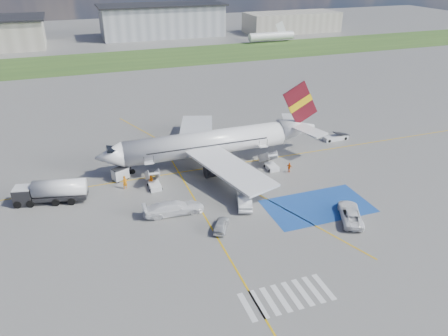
{
  "coord_description": "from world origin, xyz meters",
  "views": [
    {
      "loc": [
        -18.71,
        -46.9,
        30.29
      ],
      "look_at": [
        -0.31,
        4.45,
        3.5
      ],
      "focal_mm": 35.0,
      "sensor_mm": 36.0,
      "label": 1
    }
  ],
  "objects_px": {
    "car_silver_a": "(221,225)",
    "van_white_b": "(173,206)",
    "airliner": "(214,142)",
    "belt_loader": "(336,138)",
    "van_white_a": "(351,212)",
    "car_silver_b": "(244,200)",
    "fuel_tanker": "(52,193)",
    "gpu_cart": "(120,174)"
  },
  "relations": [
    {
      "from": "belt_loader",
      "to": "car_silver_b",
      "type": "distance_m",
      "value": 29.02
    },
    {
      "from": "car_silver_a",
      "to": "car_silver_b",
      "type": "height_order",
      "value": "car_silver_b"
    },
    {
      "from": "airliner",
      "to": "gpu_cart",
      "type": "bearing_deg",
      "value": -174.98
    },
    {
      "from": "van_white_a",
      "to": "van_white_b",
      "type": "xyz_separation_m",
      "value": [
        -20.83,
        8.73,
        0.16
      ]
    },
    {
      "from": "belt_loader",
      "to": "car_silver_a",
      "type": "height_order",
      "value": "belt_loader"
    },
    {
      "from": "gpu_cart",
      "to": "car_silver_a",
      "type": "xyz_separation_m",
      "value": [
        9.75,
        -17.48,
        -0.19
      ]
    },
    {
      "from": "car_silver_a",
      "to": "van_white_b",
      "type": "height_order",
      "value": "van_white_b"
    },
    {
      "from": "belt_loader",
      "to": "car_silver_a",
      "type": "relative_size",
      "value": 1.26
    },
    {
      "from": "gpu_cart",
      "to": "van_white_b",
      "type": "height_order",
      "value": "van_white_b"
    },
    {
      "from": "airliner",
      "to": "van_white_a",
      "type": "bearing_deg",
      "value": -64.0
    },
    {
      "from": "fuel_tanker",
      "to": "car_silver_b",
      "type": "relative_size",
      "value": 1.86
    },
    {
      "from": "gpu_cart",
      "to": "car_silver_a",
      "type": "relative_size",
      "value": 0.68
    },
    {
      "from": "airliner",
      "to": "car_silver_a",
      "type": "xyz_separation_m",
      "value": [
        -5.5,
        -18.82,
        -2.73
      ]
    },
    {
      "from": "airliner",
      "to": "van_white_b",
      "type": "relative_size",
      "value": 6.25
    },
    {
      "from": "fuel_tanker",
      "to": "gpu_cart",
      "type": "bearing_deg",
      "value": 32.64
    },
    {
      "from": "fuel_tanker",
      "to": "car_silver_b",
      "type": "height_order",
      "value": "fuel_tanker"
    },
    {
      "from": "airliner",
      "to": "belt_loader",
      "type": "height_order",
      "value": "airliner"
    },
    {
      "from": "fuel_tanker",
      "to": "van_white_a",
      "type": "distance_m",
      "value": 39.53
    },
    {
      "from": "airliner",
      "to": "van_white_b",
      "type": "xyz_separation_m",
      "value": [
        -10.08,
        -13.3,
        -2.24
      ]
    },
    {
      "from": "airliner",
      "to": "car_silver_b",
      "type": "xyz_separation_m",
      "value": [
        -0.74,
        -14.53,
        -2.53
      ]
    },
    {
      "from": "van_white_a",
      "to": "belt_loader",
      "type": "bearing_deg",
      "value": -93.81
    },
    {
      "from": "gpu_cart",
      "to": "car_silver_a",
      "type": "bearing_deg",
      "value": -85.01
    },
    {
      "from": "airliner",
      "to": "van_white_b",
      "type": "distance_m",
      "value": 16.84
    },
    {
      "from": "airliner",
      "to": "fuel_tanker",
      "type": "bearing_deg",
      "value": -169.08
    },
    {
      "from": "car_silver_b",
      "to": "airliner",
      "type": "bearing_deg",
      "value": -74.91
    },
    {
      "from": "fuel_tanker",
      "to": "car_silver_b",
      "type": "distance_m",
      "value": 25.99
    },
    {
      "from": "gpu_cart",
      "to": "belt_loader",
      "type": "xyz_separation_m",
      "value": [
        38.83,
        2.64,
        -0.49
      ]
    },
    {
      "from": "van_white_b",
      "to": "gpu_cart",
      "type": "bearing_deg",
      "value": 26.76
    },
    {
      "from": "van_white_a",
      "to": "airliner",
      "type": "bearing_deg",
      "value": -38.99
    },
    {
      "from": "car_silver_a",
      "to": "fuel_tanker",
      "type": "bearing_deg",
      "value": -6.21
    },
    {
      "from": "airliner",
      "to": "car_silver_a",
      "type": "relative_size",
      "value": 9.4
    },
    {
      "from": "van_white_a",
      "to": "van_white_b",
      "type": "height_order",
      "value": "van_white_b"
    },
    {
      "from": "gpu_cart",
      "to": "van_white_a",
      "type": "distance_m",
      "value": 33.22
    },
    {
      "from": "fuel_tanker",
      "to": "van_white_b",
      "type": "height_order",
      "value": "fuel_tanker"
    },
    {
      "from": "gpu_cart",
      "to": "van_white_a",
      "type": "height_order",
      "value": "van_white_a"
    },
    {
      "from": "airliner",
      "to": "car_silver_a",
      "type": "height_order",
      "value": "airliner"
    },
    {
      "from": "car_silver_a",
      "to": "van_white_b",
      "type": "distance_m",
      "value": 7.19
    },
    {
      "from": "gpu_cart",
      "to": "van_white_b",
      "type": "distance_m",
      "value": 13.03
    },
    {
      "from": "van_white_a",
      "to": "van_white_b",
      "type": "bearing_deg",
      "value": 2.27
    },
    {
      "from": "belt_loader",
      "to": "van_white_a",
      "type": "xyz_separation_m",
      "value": [
        -12.83,
        -23.33,
        0.62
      ]
    },
    {
      "from": "belt_loader",
      "to": "car_silver_a",
      "type": "distance_m",
      "value": 35.36
    },
    {
      "from": "gpu_cart",
      "to": "van_white_b",
      "type": "bearing_deg",
      "value": -90.79
    }
  ]
}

